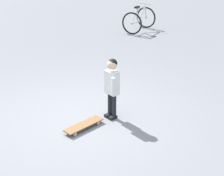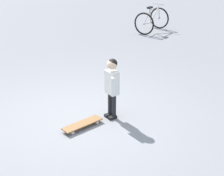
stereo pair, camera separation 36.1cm
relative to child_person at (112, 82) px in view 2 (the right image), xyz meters
The scene contains 4 objects.
ground_plane 0.86m from the child_person, ahead, with size 50.00×50.00×0.00m, color gray.
child_person is the anchor object (origin of this frame).
skateboard 0.84m from the child_person, 18.91° to the left, with size 0.72×0.47×0.07m.
bicycle_mid 6.04m from the child_person, 119.19° to the right, with size 1.28×1.22×0.85m.
Camera 2 is at (0.93, 5.05, 2.84)m, focal length 54.74 mm.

